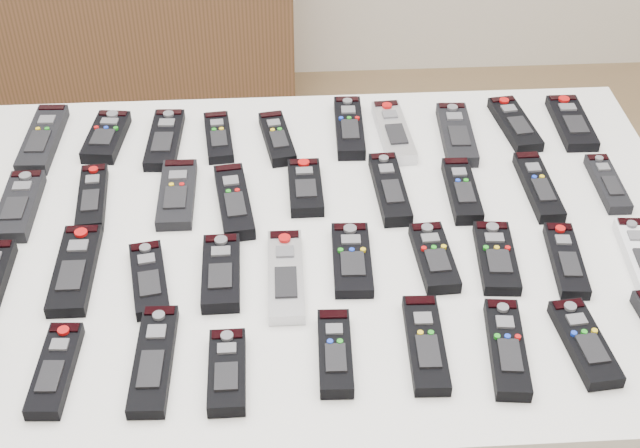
{
  "coord_description": "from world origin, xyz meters",
  "views": [
    {
      "loc": [
        -0.02,
        -1.06,
        1.72
      ],
      "look_at": [
        0.05,
        0.08,
        0.8
      ],
      "focal_mm": 50.0,
      "sensor_mm": 36.0,
      "label": 1
    }
  ],
  "objects": [
    {
      "name": "remote_36",
      "position": [
        0.41,
        -0.2,
        0.79
      ],
      "size": [
        0.07,
        0.16,
        0.02
      ],
      "primitive_type": "cube",
      "rotation": [
        0.0,
        0.0,
        0.1
      ],
      "color": "black",
      "rests_on": "table"
    },
    {
      "name": "remote_27",
      "position": [
        0.43,
        -0.03,
        0.79
      ],
      "size": [
        0.06,
        0.17,
        0.02
      ],
      "primitive_type": "cube",
      "rotation": [
        0.0,
        0.0,
        -0.09
      ],
      "color": "black",
      "rests_on": "table"
    },
    {
      "name": "remote_4",
      "position": [
        -0.02,
        0.35,
        0.79
      ],
      "size": [
        0.07,
        0.16,
        0.02
      ],
      "primitive_type": "cube",
      "rotation": [
        0.0,
        0.0,
        0.15
      ],
      "color": "black",
      "rests_on": "table"
    },
    {
      "name": "remote_5",
      "position": [
        0.12,
        0.38,
        0.79
      ],
      "size": [
        0.06,
        0.19,
        0.02
      ],
      "primitive_type": "cube",
      "rotation": [
        0.0,
        0.0,
        -0.03
      ],
      "color": "black",
      "rests_on": "table"
    },
    {
      "name": "remote_2",
      "position": [
        -0.23,
        0.36,
        0.79
      ],
      "size": [
        0.07,
        0.18,
        0.02
      ],
      "primitive_type": "cube",
      "rotation": [
        0.0,
        0.0,
        -0.05
      ],
      "color": "black",
      "rests_on": "table"
    },
    {
      "name": "remote_1",
      "position": [
        -0.34,
        0.37,
        0.79
      ],
      "size": [
        0.08,
        0.16,
        0.02
      ],
      "primitive_type": "cube",
      "rotation": [
        0.0,
        0.0,
        -0.12
      ],
      "color": "black",
      "rests_on": "table"
    },
    {
      "name": "remote_34",
      "position": [
        0.18,
        -0.19,
        0.79
      ],
      "size": [
        0.06,
        0.18,
        0.02
      ],
      "primitive_type": "cube",
      "rotation": [
        0.0,
        0.0,
        -0.03
      ],
      "color": "black",
      "rests_on": "table"
    },
    {
      "name": "remote_12",
      "position": [
        -0.19,
        0.18,
        0.79
      ],
      "size": [
        0.06,
        0.18,
        0.02
      ],
      "primitive_type": "cube",
      "rotation": [
        0.0,
        0.0,
        -0.0
      ],
      "color": "black",
      "rests_on": "table"
    },
    {
      "name": "remote_32",
      "position": [
        -0.1,
        -0.23,
        0.79
      ],
      "size": [
        0.05,
        0.14,
        0.02
      ],
      "primitive_type": "cube",
      "rotation": [
        0.0,
        0.0,
        0.01
      ],
      "color": "black",
      "rests_on": "table"
    },
    {
      "name": "remote_31",
      "position": [
        -0.2,
        -0.2,
        0.79
      ],
      "size": [
        0.06,
        0.2,
        0.02
      ],
      "primitive_type": "cube",
      "rotation": [
        0.0,
        0.0,
        -0.03
      ],
      "color": "black",
      "rests_on": "table"
    },
    {
      "name": "remote_9",
      "position": [
        0.55,
        0.37,
        0.79
      ],
      "size": [
        0.06,
        0.17,
        0.02
      ],
      "primitive_type": "cube",
      "rotation": [
        0.0,
        0.0,
        -0.02
      ],
      "color": "black",
      "rests_on": "table"
    },
    {
      "name": "remote_17",
      "position": [
        0.44,
        0.17,
        0.79
      ],
      "size": [
        0.05,
        0.18,
        0.02
      ],
      "primitive_type": "cube",
      "rotation": [
        0.0,
        0.0,
        0.02
      ],
      "color": "black",
      "rests_on": "table"
    },
    {
      "name": "remote_33",
      "position": [
        0.05,
        -0.2,
        0.79
      ],
      "size": [
        0.05,
        0.15,
        0.02
      ],
      "primitive_type": "cube",
      "rotation": [
        0.0,
        0.0,
        -0.03
      ],
      "color": "black",
      "rests_on": "table"
    },
    {
      "name": "remote_7",
      "position": [
        0.32,
        0.34,
        0.79
      ],
      "size": [
        0.07,
        0.19,
        0.02
      ],
      "primitive_type": "cube",
      "rotation": [
        0.0,
        0.0,
        -0.05
      ],
      "color": "black",
      "rests_on": "table"
    },
    {
      "name": "remote_22",
      "position": [
        -0.11,
        -0.02,
        0.79
      ],
      "size": [
        0.06,
        0.16,
        0.02
      ],
      "primitive_type": "cube",
      "rotation": [
        0.0,
        0.0,
        0.01
      ],
      "color": "black",
      "rests_on": "table"
    },
    {
      "name": "remote_14",
      "position": [
        0.03,
        0.19,
        0.79
      ],
      "size": [
        0.06,
        0.15,
        0.02
      ],
      "primitive_type": "cube",
      "rotation": [
        0.0,
        0.0,
        0.01
      ],
      "color": "black",
      "rests_on": "table"
    },
    {
      "name": "remote_6",
      "position": [
        0.21,
        0.35,
        0.79
      ],
      "size": [
        0.07,
        0.19,
        0.02
      ],
      "primitive_type": "cube",
      "rotation": [
        0.0,
        0.0,
        0.06
      ],
      "color": "#B7B7BC",
      "rests_on": "table"
    },
    {
      "name": "remote_26",
      "position": [
        0.32,
        -0.01,
        0.79
      ],
      "size": [
        0.07,
        0.16,
        0.02
      ],
      "primitive_type": "cube",
      "rotation": [
        0.0,
        0.0,
        -0.08
      ],
      "color": "black",
      "rests_on": "table"
    },
    {
      "name": "remote_30",
      "position": [
        -0.33,
        -0.21,
        0.79
      ],
      "size": [
        0.06,
        0.16,
        0.02
      ],
      "primitive_type": "cube",
      "rotation": [
        0.0,
        0.0,
        -0.06
      ],
      "color": "black",
      "rests_on": "table"
    },
    {
      "name": "remote_20",
      "position": [
        -0.34,
        -0.0,
        0.79
      ],
      "size": [
        0.06,
        0.2,
        0.02
      ],
      "primitive_type": "cube",
      "rotation": [
        0.0,
        0.0,
        -0.0
      ],
      "color": "black",
      "rests_on": "table"
    },
    {
      "name": "remote_24",
      "position": [
        0.1,
        -0.0,
        0.79
      ],
      "size": [
        0.07,
        0.16,
        0.02
      ],
      "primitive_type": "cube",
      "rotation": [
        0.0,
        0.0,
        -0.03
      ],
      "color": "black",
      "rests_on": "table"
    },
    {
      "name": "sideboard",
      "position": [
        -0.68,
        1.78,
        0.36
      ],
      "size": [
        1.46,
        0.49,
        0.72
      ],
      "primitive_type": "cube",
      "rotation": [
        0.0,
        0.0,
        0.07
      ],
      "color": "#48321D",
      "rests_on": "ground"
    },
    {
      "name": "remote_16",
      "position": [
        0.3,
        0.16,
        0.79
      ],
      "size": [
        0.05,
        0.17,
        0.02
      ],
      "primitive_type": "cube",
      "rotation": [
        0.0,
        0.0,
        -0.02
      ],
      "color": "black",
      "rests_on": "table"
    },
    {
      "name": "remote_0",
      "position": [
        -0.46,
        0.37,
        0.79
      ],
      "size": [
        0.06,
        0.21,
        0.02
      ],
      "primitive_type": "cube",
      "rotation": [
        0.0,
        0.0,
        -0.04
      ],
      "color": "black",
      "rests_on": "table"
    },
    {
      "name": "remote_3",
      "position": [
        -0.13,
        0.36,
        0.79
      ],
      "size": [
        0.06,
        0.16,
        0.02
      ],
      "primitive_type": "cube",
      "rotation": [
        0.0,
        0.0,
        0.1
      ],
      "color": "black",
      "rests_on": "table"
    },
    {
      "name": "remote_23",
      "position": [
        -0.01,
        -0.04,
        0.79
      ],
      "size": [
        0.06,
        0.2,
        0.02
      ],
      "primitive_type": "cube",
      "rotation": [
        0.0,
        0.0,
        -0.01
      ],
      "color": "#B7B7BC",
      "rests_on": "table"
    },
    {
      "name": "remote_15",
      "position": [
        0.18,
        0.18,
        0.79
      ],
      "size": [
        0.06,
        0.19,
        0.02
      ],
      "primitive_type": "cube",
      "rotation": [
        0.0,
        0.0,
        0.04
      ],
      "color": "black",
      "rests_on": "table"
    },
    {
      "name": "remote_25",
      "position": [
        0.23,
        -0.01,
        0.79
      ],
      "size": [
        0.06,
        0.15,
        0.02
      ],
      "primitive_type": "cube",
      "rotation": [
        0.0,
        0.0,
        0.06
      ],
      "color": "black",
      "rests_on": "table"
    },
    {
      "name": "table",
      "position": [
        0.05,
        0.08,
        0.72
      ],
      "size": [
        1.25,
        0.88,
        0.78
      ],
      "color": "white",
      "rests_on": "ground"
    },
    {
      "name": "remote_10",
      "position": [
        -0.46,
        0.17,
        0.79
      ],
      "size": [
        0.06,
        0.17,
        0.02
      ],
      "primitive_type": "cube",
      "rotation": [
        0.0,
        0.0,
        -0.01
      ],
      "color": "black",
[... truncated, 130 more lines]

